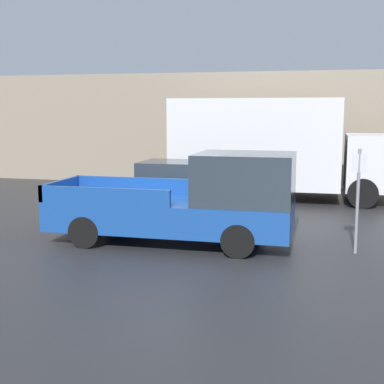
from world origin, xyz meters
The scene contains 6 objects.
ground_plane centered at (0.00, 0.00, 0.00)m, with size 60.00×60.00×0.00m, color #2D2D30.
building_wall centered at (0.00, 9.23, 2.31)m, with size 28.00×0.15×4.63m.
pickup_truck centered at (0.83, -0.71, 0.99)m, with size 5.65×2.02×2.15m.
car centered at (-0.34, 2.41, 0.81)m, with size 4.33×1.88×1.62m.
delivery_truck centered at (1.97, 6.23, 1.86)m, with size 7.58×2.61×3.49m.
parking_sign centered at (4.45, -0.64, 1.29)m, with size 0.30×0.07×2.28m.
Camera 1 is at (3.70, -12.50, 3.09)m, focal length 50.00 mm.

